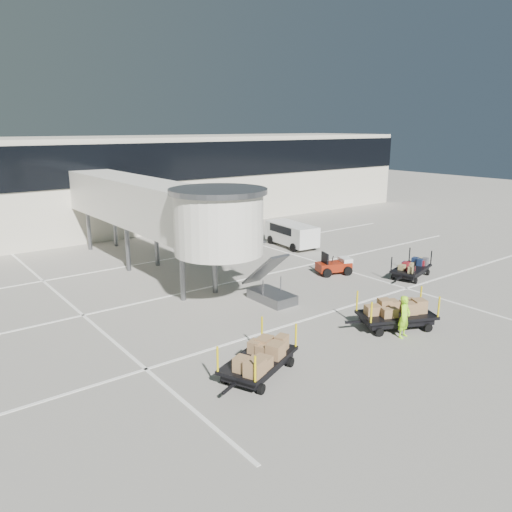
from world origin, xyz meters
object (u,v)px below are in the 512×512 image
at_px(ground_worker, 404,317).
at_px(minivan, 291,233).
at_px(baggage_tug, 334,266).
at_px(box_cart_far, 255,360).
at_px(box_cart_near, 394,315).
at_px(suitcase_cart, 411,268).

relative_size(ground_worker, minivan, 0.39).
distance_m(baggage_tug, ground_worker, 9.76).
xyz_separation_m(baggage_tug, minivan, (2.76, 7.28, 0.54)).
bearing_deg(box_cart_far, baggage_tug, 8.91).
bearing_deg(minivan, box_cart_far, -128.94).
bearing_deg(baggage_tug, box_cart_far, -128.03).
height_order(box_cart_far, minivan, minivan).
xyz_separation_m(box_cart_near, minivan, (6.90, 14.98, 0.41)).
bearing_deg(suitcase_cart, ground_worker, -161.46).
xyz_separation_m(box_cart_far, minivan, (14.65, 14.72, 0.40)).
distance_m(suitcase_cart, minivan, 10.60).
bearing_deg(box_cart_far, box_cart_near, -25.02).
distance_m(baggage_tug, box_cart_near, 8.74).
height_order(box_cart_near, minivan, minivan).
height_order(baggage_tug, suitcase_cart, suitcase_cart).
distance_m(ground_worker, minivan, 17.49).
xyz_separation_m(suitcase_cart, ground_worker, (-7.83, -5.28, 0.41)).
xyz_separation_m(suitcase_cart, box_cart_near, (-7.34, -4.40, 0.11)).
relative_size(box_cart_near, minivan, 0.87).
bearing_deg(ground_worker, minivan, 54.25).
bearing_deg(ground_worker, baggage_tug, 50.91).
relative_size(box_cart_far, minivan, 0.86).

